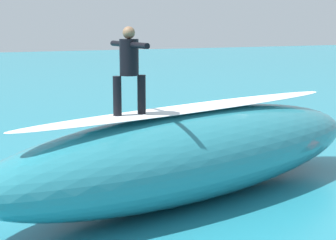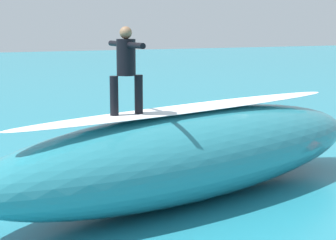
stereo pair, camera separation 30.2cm
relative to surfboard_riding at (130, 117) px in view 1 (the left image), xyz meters
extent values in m
plane|color=teal|center=(-2.40, -2.08, -1.90)|extent=(120.00, 120.00, 0.00)
ellipsoid|color=teal|center=(-1.65, -0.45, -0.97)|extent=(10.32, 5.15, 1.87)
ellipsoid|color=white|center=(-1.65, -0.45, 0.01)|extent=(8.43, 3.11, 0.08)
ellipsoid|color=#33B2D1|center=(0.00, 0.00, 0.00)|extent=(2.24, 0.62, 0.07)
cylinder|color=black|center=(0.25, 0.01, 0.41)|extent=(0.16, 0.16, 0.75)
cylinder|color=black|center=(-0.25, -0.01, 0.41)|extent=(0.16, 0.16, 0.75)
cylinder|color=black|center=(0.00, 0.00, 1.12)|extent=(0.37, 0.37, 0.68)
sphere|color=#936B4C|center=(0.00, 0.00, 1.57)|extent=(0.23, 0.23, 0.23)
cylinder|color=black|center=(-0.02, 0.48, 1.35)|extent=(0.13, 0.61, 0.11)
cylinder|color=black|center=(0.02, -0.48, 1.35)|extent=(0.13, 0.61, 0.11)
ellipsoid|color=#E0563D|center=(-3.43, -3.83, -1.87)|extent=(2.41, 0.81, 0.07)
cylinder|color=black|center=(-3.43, -3.83, -1.69)|extent=(0.84, 0.38, 0.29)
sphere|color=tan|center=(-2.94, -3.77, -1.63)|extent=(0.20, 0.20, 0.20)
cylinder|color=black|center=(-4.15, -4.00, -1.77)|extent=(0.68, 0.21, 0.13)
cylinder|color=black|center=(-4.17, -3.83, -1.77)|extent=(0.68, 0.21, 0.13)
ellipsoid|color=white|center=(1.56, -1.00, -1.83)|extent=(0.79, 0.97, 0.14)
ellipsoid|color=white|center=(-5.13, -4.13, -1.83)|extent=(1.21, 1.14, 0.13)
ellipsoid|color=white|center=(0.55, -3.20, -1.86)|extent=(0.69, 0.71, 0.09)
camera|label=1|loc=(3.85, 9.75, 1.76)|focal=60.11mm
camera|label=2|loc=(3.58, 9.87, 1.76)|focal=60.11mm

